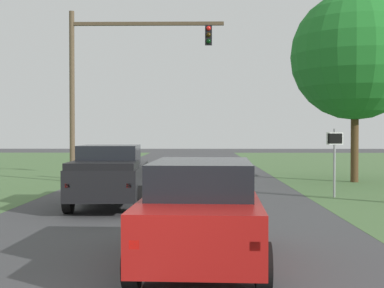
{
  "coord_description": "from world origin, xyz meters",
  "views": [
    {
      "loc": [
        0.95,
        -5.64,
        2.32
      ],
      "look_at": [
        0.58,
        18.06,
        1.81
      ],
      "focal_mm": 50.01,
      "sensor_mm": 36.0,
      "label": 1
    }
  ],
  "objects_px": {
    "red_suv_near": "(201,210)",
    "keep_moving_sign": "(335,153)",
    "traffic_light": "(110,70)",
    "oak_tree_right": "(355,56)",
    "pickup_truck_lead": "(110,175)"
  },
  "relations": [
    {
      "from": "red_suv_near",
      "to": "pickup_truck_lead",
      "type": "xyz_separation_m",
      "value": [
        -2.85,
        7.39,
        0.02
      ]
    },
    {
      "from": "red_suv_near",
      "to": "oak_tree_right",
      "type": "xyz_separation_m",
      "value": [
        7.21,
        15.78,
        4.94
      ]
    },
    {
      "from": "red_suv_near",
      "to": "keep_moving_sign",
      "type": "distance_m",
      "value": 10.92
    },
    {
      "from": "red_suv_near",
      "to": "keep_moving_sign",
      "type": "relative_size",
      "value": 1.92
    },
    {
      "from": "red_suv_near",
      "to": "keep_moving_sign",
      "type": "xyz_separation_m",
      "value": [
        4.78,
        9.8,
        0.61
      ]
    },
    {
      "from": "keep_moving_sign",
      "to": "oak_tree_right",
      "type": "distance_m",
      "value": 7.77
    },
    {
      "from": "pickup_truck_lead",
      "to": "keep_moving_sign",
      "type": "relative_size",
      "value": 2.13
    },
    {
      "from": "keep_moving_sign",
      "to": "oak_tree_right",
      "type": "bearing_deg",
      "value": 67.85
    },
    {
      "from": "traffic_light",
      "to": "oak_tree_right",
      "type": "distance_m",
      "value": 11.48
    },
    {
      "from": "red_suv_near",
      "to": "traffic_light",
      "type": "bearing_deg",
      "value": 105.08
    },
    {
      "from": "red_suv_near",
      "to": "pickup_truck_lead",
      "type": "height_order",
      "value": "pickup_truck_lead"
    },
    {
      "from": "pickup_truck_lead",
      "to": "traffic_light",
      "type": "distance_m",
      "value": 9.51
    },
    {
      "from": "traffic_light",
      "to": "keep_moving_sign",
      "type": "xyz_separation_m",
      "value": [
        9.03,
        -5.97,
        -3.69
      ]
    },
    {
      "from": "oak_tree_right",
      "to": "red_suv_near",
      "type": "bearing_deg",
      "value": -114.57
    },
    {
      "from": "traffic_light",
      "to": "oak_tree_right",
      "type": "xyz_separation_m",
      "value": [
        11.46,
        0.0,
        0.64
      ]
    }
  ]
}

